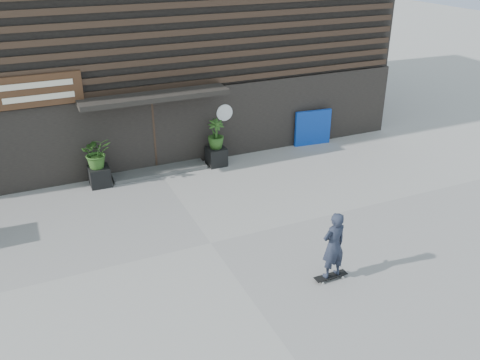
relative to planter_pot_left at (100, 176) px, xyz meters
name	(u,v)px	position (x,y,z in m)	size (l,w,h in m)	color
ground	(211,243)	(1.90, -4.40, -0.30)	(80.00, 80.00, 0.00)	gray
entrance_step	(159,170)	(1.90, 0.20, -0.24)	(3.00, 0.80, 0.12)	#494946
planter_pot_left	(100,176)	(0.00, 0.00, 0.00)	(0.60, 0.60, 0.60)	black
bamboo_left	(96,152)	(0.00, 0.00, 0.78)	(0.86, 0.75, 0.96)	#2D591E
planter_pot_right	(216,156)	(3.80, 0.00, 0.00)	(0.60, 0.60, 0.60)	black
bamboo_right	(216,134)	(3.80, 0.00, 0.78)	(0.54, 0.54, 0.96)	#2D591E
blue_tarp	(313,128)	(7.65, 0.30, 0.34)	(1.36, 0.12, 1.28)	#0B3199
building	(113,21)	(1.90, 5.56, 3.69)	(18.00, 11.00, 8.00)	black
skateboarder	(334,246)	(3.81, -6.85, 0.57)	(0.78, 0.43, 1.67)	black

